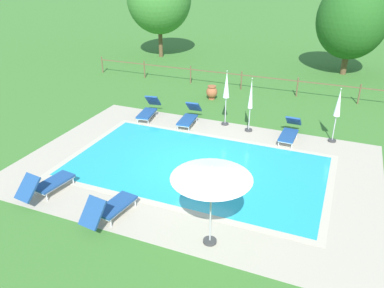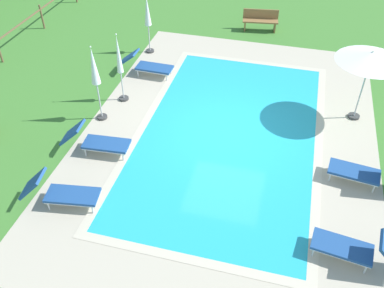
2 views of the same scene
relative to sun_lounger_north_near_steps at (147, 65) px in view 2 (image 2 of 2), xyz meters
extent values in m
plane|color=#3D752D|center=(-2.73, -3.56, -0.37)|extent=(160.00, 160.00, 0.00)
cube|color=#B2A893|center=(-2.73, -3.56, -0.37)|extent=(12.55, 8.63, 0.01)
cube|color=#23A8C1|center=(-2.73, -3.56, -0.37)|extent=(8.97, 5.06, 0.01)
cube|color=#C0B59F|center=(-2.73, -0.91, -0.37)|extent=(9.45, 0.24, 0.01)
cube|color=#C0B59F|center=(-2.73, -6.21, -0.37)|extent=(9.45, 0.24, 0.01)
cube|color=#C0B59F|center=(1.88, -3.56, -0.37)|extent=(0.24, 5.06, 0.01)
cube|color=#C0B59F|center=(-7.33, -3.56, -0.37)|extent=(0.24, 5.06, 0.01)
cube|color=navy|center=(-0.01, -0.29, -0.06)|extent=(0.64, 1.32, 0.07)
cube|color=navy|center=(0.02, 0.69, 0.20)|extent=(0.62, 0.72, 0.57)
cube|color=silver|center=(-0.01, -0.29, -0.11)|extent=(0.61, 1.29, 0.04)
cylinder|color=silver|center=(0.23, -0.85, -0.23)|extent=(0.04, 0.04, 0.28)
cylinder|color=silver|center=(-0.28, -0.83, -0.23)|extent=(0.04, 0.04, 0.28)
cylinder|color=silver|center=(0.26, 0.26, -0.23)|extent=(0.04, 0.04, 0.28)
cylinder|color=silver|center=(-0.25, 0.27, -0.23)|extent=(0.04, 0.04, 0.28)
cube|color=navy|center=(-6.37, -6.76, -0.06)|extent=(0.77, 1.37, 0.07)
cube|color=silver|center=(-6.37, -6.76, -0.11)|extent=(0.74, 1.34, 0.04)
cylinder|color=silver|center=(-6.55, -6.18, -0.23)|extent=(0.04, 0.04, 0.28)
cylinder|color=silver|center=(-6.05, -6.25, -0.23)|extent=(0.04, 0.04, 0.28)
cylinder|color=silver|center=(-6.70, -7.28, -0.23)|extent=(0.04, 0.04, 0.28)
cylinder|color=silver|center=(-6.20, -7.35, -0.23)|extent=(0.04, 0.04, 0.28)
cube|color=navy|center=(-4.43, -0.36, -0.06)|extent=(0.70, 1.34, 0.07)
cube|color=navy|center=(-4.51, 0.60, 0.22)|extent=(0.65, 0.72, 0.61)
cube|color=silver|center=(-4.43, -0.36, -0.11)|extent=(0.67, 1.32, 0.04)
cylinder|color=silver|center=(-4.14, -0.89, -0.23)|extent=(0.04, 0.04, 0.28)
cylinder|color=silver|center=(-4.64, -0.93, -0.23)|extent=(0.04, 0.04, 0.28)
cylinder|color=silver|center=(-4.22, 0.21, -0.23)|extent=(0.04, 0.04, 0.28)
cylinder|color=silver|center=(-4.73, 0.17, -0.23)|extent=(0.04, 0.04, 0.28)
cube|color=navy|center=(-3.83, -7.09, -0.06)|extent=(0.77, 1.37, 0.07)
cube|color=silver|center=(-3.83, -7.09, -0.11)|extent=(0.74, 1.34, 0.04)
cylinder|color=silver|center=(-4.01, -6.51, -0.23)|extent=(0.04, 0.04, 0.28)
cylinder|color=silver|center=(-3.50, -6.58, -0.23)|extent=(0.04, 0.04, 0.28)
cylinder|color=silver|center=(-4.15, -7.61, -0.23)|extent=(0.04, 0.04, 0.28)
cylinder|color=silver|center=(-3.65, -7.67, -0.23)|extent=(0.04, 0.04, 0.28)
cube|color=navy|center=(-6.47, -0.35, -0.06)|extent=(0.79, 1.38, 0.07)
cube|color=navy|center=(-6.62, 0.59, 0.24)|extent=(0.69, 0.73, 0.64)
cube|color=silver|center=(-6.47, -0.35, -0.11)|extent=(0.76, 1.35, 0.04)
cylinder|color=silver|center=(-6.14, -0.86, -0.23)|extent=(0.04, 0.04, 0.28)
cylinder|color=silver|center=(-6.64, -0.94, -0.23)|extent=(0.04, 0.04, 0.28)
cylinder|color=silver|center=(-6.31, 0.24, -0.23)|extent=(0.04, 0.04, 0.28)
cylinder|color=silver|center=(-6.81, 0.16, -0.23)|extent=(0.04, 0.04, 0.28)
cylinder|color=#383838|center=(-0.87, -7.23, -0.33)|extent=(0.36, 0.36, 0.08)
cylinder|color=#B2B5B7|center=(-0.87, -7.23, 0.76)|extent=(0.04, 0.04, 2.28)
cone|color=white|center=(-0.87, -7.23, 1.77)|extent=(2.03, 2.03, 0.30)
sphere|color=white|center=(-0.87, -7.23, 1.93)|extent=(0.06, 0.06, 0.06)
cylinder|color=#383838|center=(1.66, 0.48, -0.33)|extent=(0.32, 0.32, 0.08)
cylinder|color=#B2B5B7|center=(1.66, 0.48, 0.19)|extent=(0.04, 0.04, 1.13)
cone|color=white|center=(1.66, 0.48, 1.31)|extent=(0.26, 0.26, 1.10)
cylinder|color=#383838|center=(-1.78, 0.21, -0.33)|extent=(0.32, 0.32, 0.08)
cylinder|color=#B2B5B7|center=(-1.78, 0.21, 0.16)|extent=(0.04, 0.04, 1.06)
cone|color=white|center=(-1.78, 0.21, 1.32)|extent=(0.20, 0.20, 1.27)
sphere|color=white|center=(-1.78, 0.21, 1.97)|extent=(0.05, 0.05, 0.05)
cylinder|color=#383838|center=(-2.94, 0.48, -0.33)|extent=(0.32, 0.32, 0.08)
cylinder|color=#B2B5B7|center=(-2.94, 0.48, 0.27)|extent=(0.04, 0.04, 1.29)
cone|color=white|center=(-2.94, 0.48, 1.50)|extent=(0.28, 0.28, 1.15)
sphere|color=white|center=(-2.94, 0.48, 2.09)|extent=(0.05, 0.05, 0.05)
cube|color=olive|center=(4.72, -3.47, 0.07)|extent=(0.65, 1.55, 0.06)
cube|color=olive|center=(4.92, -3.44, 0.30)|extent=(0.26, 1.49, 0.40)
cube|color=olive|center=(4.82, -4.10, -0.17)|extent=(0.40, 0.12, 0.41)
cube|color=olive|center=(4.63, -2.84, -0.17)|extent=(0.40, 0.12, 0.41)
cylinder|color=brown|center=(2.55, 5.67, 0.15)|extent=(0.08, 0.08, 1.05)
camera|label=1|loc=(1.72, -14.75, 6.44)|focal=35.72mm
camera|label=2|loc=(-12.64, -5.03, 7.55)|focal=39.41mm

